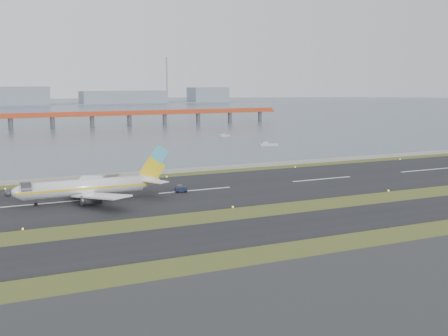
% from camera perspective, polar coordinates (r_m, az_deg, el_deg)
% --- Properties ---
extents(ground, '(1000.00, 1000.00, 0.00)m').
position_cam_1_polar(ground, '(120.52, 2.47, -4.80)').
color(ground, '#354719').
rests_on(ground, ground).
extents(taxiway_strip, '(1000.00, 18.00, 0.10)m').
position_cam_1_polar(taxiway_strip, '(110.35, 5.37, -6.08)').
color(taxiway_strip, black).
rests_on(taxiway_strip, ground).
extents(runway_strip, '(1000.00, 45.00, 0.10)m').
position_cam_1_polar(runway_strip, '(147.14, -2.94, -2.29)').
color(runway_strip, black).
rests_on(runway_strip, ground).
extents(seawall, '(1000.00, 2.50, 1.00)m').
position_cam_1_polar(seawall, '(174.79, -6.67, -0.42)').
color(seawall, '#989893').
rests_on(seawall, ground).
extents(bay_water, '(1400.00, 800.00, 1.30)m').
position_cam_1_polar(bay_water, '(567.09, -19.68, 5.42)').
color(bay_water, '#475665').
rests_on(bay_water, ground).
extents(red_pier, '(260.00, 5.00, 10.20)m').
position_cam_1_polar(red_pier, '(362.11, -13.28, 5.23)').
color(red_pier, '#B23F1E').
rests_on(red_pier, ground).
extents(far_shoreline, '(1400.00, 80.00, 60.50)m').
position_cam_1_polar(far_shoreline, '(727.30, -19.88, 6.52)').
color(far_shoreline, gray).
rests_on(far_shoreline, ground).
extents(airliner, '(38.52, 32.89, 12.80)m').
position_cam_1_polar(airliner, '(137.14, -13.44, -1.89)').
color(airliner, white).
rests_on(airliner, ground).
extents(pushback_tug, '(3.34, 2.33, 1.96)m').
position_cam_1_polar(pushback_tug, '(144.67, -4.41, -2.13)').
color(pushback_tug, '#121933').
rests_on(pushback_tug, ground).
extents(workboat_near, '(8.28, 4.94, 1.92)m').
position_cam_1_polar(workboat_near, '(249.49, 4.54, 2.39)').
color(workboat_near, silver).
rests_on(workboat_near, ground).
extents(workboat_far, '(6.86, 4.27, 1.59)m').
position_cam_1_polar(workboat_far, '(290.92, 0.01, 3.31)').
color(workboat_far, silver).
rests_on(workboat_far, ground).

